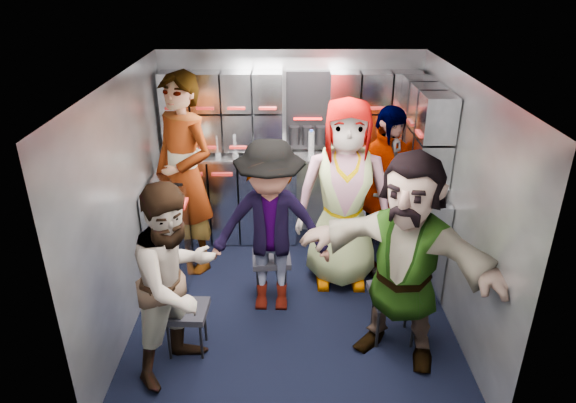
{
  "coord_description": "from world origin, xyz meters",
  "views": [
    {
      "loc": [
        -0.06,
        -3.94,
        2.92
      ],
      "look_at": [
        -0.04,
        0.35,
        0.91
      ],
      "focal_mm": 32.0,
      "sensor_mm": 36.0,
      "label": 1
    }
  ],
  "objects_px": {
    "jump_seat_mid_left": "(272,261)",
    "jump_seat_center": "(340,237)",
    "jump_seat_near_right": "(395,297)",
    "attendant_arc_d": "(383,192)",
    "jump_seat_near_left": "(185,313)",
    "attendant_arc_b": "(270,228)",
    "attendant_arc_e": "(405,261)",
    "attendant_standing": "(185,176)",
    "attendant_arc_a": "(176,282)",
    "attendant_arc_c": "(344,196)",
    "jump_seat_mid_right": "(377,222)"
  },
  "relations": [
    {
      "from": "jump_seat_mid_left",
      "to": "jump_seat_center",
      "type": "bearing_deg",
      "value": 32.06
    },
    {
      "from": "jump_seat_near_right",
      "to": "attendant_arc_d",
      "type": "relative_size",
      "value": 0.27
    },
    {
      "from": "jump_seat_near_left",
      "to": "attendant_arc_b",
      "type": "height_order",
      "value": "attendant_arc_b"
    },
    {
      "from": "attendant_arc_d",
      "to": "attendant_arc_e",
      "type": "relative_size",
      "value": 0.99
    },
    {
      "from": "attendant_standing",
      "to": "attendant_arc_a",
      "type": "relative_size",
      "value": 1.29
    },
    {
      "from": "attendant_arc_b",
      "to": "attendant_arc_c",
      "type": "xyz_separation_m",
      "value": [
        0.68,
        0.43,
        0.12
      ]
    },
    {
      "from": "jump_seat_near_left",
      "to": "attendant_arc_b",
      "type": "xyz_separation_m",
      "value": [
        0.67,
        0.61,
        0.44
      ]
    },
    {
      "from": "jump_seat_near_left",
      "to": "attendant_arc_c",
      "type": "bearing_deg",
      "value": 37.35
    },
    {
      "from": "jump_seat_mid_left",
      "to": "attendant_arc_d",
      "type": "relative_size",
      "value": 0.24
    },
    {
      "from": "jump_seat_mid_left",
      "to": "attendant_arc_a",
      "type": "distance_m",
      "value": 1.25
    },
    {
      "from": "attendant_arc_c",
      "to": "attendant_arc_d",
      "type": "height_order",
      "value": "attendant_arc_c"
    },
    {
      "from": "attendant_standing",
      "to": "attendant_arc_d",
      "type": "height_order",
      "value": "attendant_standing"
    },
    {
      "from": "attendant_arc_a",
      "to": "attendant_arc_d",
      "type": "xyz_separation_m",
      "value": [
        1.76,
        1.43,
        0.08
      ]
    },
    {
      "from": "jump_seat_near_right",
      "to": "attendant_standing",
      "type": "xyz_separation_m",
      "value": [
        -1.89,
        1.18,
        0.6
      ]
    },
    {
      "from": "jump_seat_near_right",
      "to": "attendant_standing",
      "type": "relative_size",
      "value": 0.23
    },
    {
      "from": "jump_seat_near_right",
      "to": "attendant_arc_e",
      "type": "distance_m",
      "value": 0.49
    },
    {
      "from": "jump_seat_center",
      "to": "attendant_arc_b",
      "type": "xyz_separation_m",
      "value": [
        -0.68,
        -0.61,
        0.43
      ]
    },
    {
      "from": "attendant_standing",
      "to": "attendant_arc_b",
      "type": "xyz_separation_m",
      "value": [
        0.86,
        -0.72,
        -0.2
      ]
    },
    {
      "from": "jump_seat_mid_right",
      "to": "attendant_arc_d",
      "type": "bearing_deg",
      "value": -90.0
    },
    {
      "from": "jump_seat_near_right",
      "to": "attendant_arc_b",
      "type": "xyz_separation_m",
      "value": [
        -1.03,
        0.46,
        0.4
      ]
    },
    {
      "from": "jump_seat_near_left",
      "to": "jump_seat_near_right",
      "type": "height_order",
      "value": "jump_seat_near_right"
    },
    {
      "from": "jump_seat_near_left",
      "to": "attendant_arc_d",
      "type": "distance_m",
      "value": 2.22
    },
    {
      "from": "jump_seat_center",
      "to": "attendant_arc_c",
      "type": "bearing_deg",
      "value": -90.0
    },
    {
      "from": "jump_seat_near_right",
      "to": "attendant_arc_e",
      "type": "xyz_separation_m",
      "value": [
        -0.0,
        -0.18,
        0.46
      ]
    },
    {
      "from": "jump_seat_near_right",
      "to": "attendant_arc_b",
      "type": "height_order",
      "value": "attendant_arc_b"
    },
    {
      "from": "attendant_standing",
      "to": "attendant_arc_c",
      "type": "relative_size",
      "value": 1.09
    },
    {
      "from": "jump_seat_center",
      "to": "attendant_arc_a",
      "type": "distance_m",
      "value": 1.99
    },
    {
      "from": "attendant_arc_a",
      "to": "attendant_arc_c",
      "type": "xyz_separation_m",
      "value": [
        1.36,
        1.21,
        0.14
      ]
    },
    {
      "from": "jump_seat_center",
      "to": "attendant_arc_a",
      "type": "relative_size",
      "value": 0.27
    },
    {
      "from": "attendant_arc_b",
      "to": "attendant_arc_d",
      "type": "relative_size",
      "value": 0.93
    },
    {
      "from": "jump_seat_near_left",
      "to": "attendant_arc_c",
      "type": "xyz_separation_m",
      "value": [
        1.36,
        1.03,
        0.56
      ]
    },
    {
      "from": "attendant_arc_d",
      "to": "attendant_arc_c",
      "type": "bearing_deg",
      "value": 176.77
    },
    {
      "from": "jump_seat_mid_left",
      "to": "attendant_arc_d",
      "type": "bearing_deg",
      "value": 22.93
    },
    {
      "from": "jump_seat_mid_left",
      "to": "jump_seat_mid_right",
      "type": "bearing_deg",
      "value": 30.46
    },
    {
      "from": "jump_seat_near_left",
      "to": "attendant_arc_e",
      "type": "distance_m",
      "value": 1.78
    },
    {
      "from": "jump_seat_center",
      "to": "jump_seat_mid_left",
      "type": "bearing_deg",
      "value": -147.94
    },
    {
      "from": "jump_seat_mid_right",
      "to": "jump_seat_mid_left",
      "type": "bearing_deg",
      "value": -149.54
    },
    {
      "from": "jump_seat_mid_right",
      "to": "attendant_standing",
      "type": "distance_m",
      "value": 2.03
    },
    {
      "from": "attendant_standing",
      "to": "jump_seat_mid_right",
      "type": "bearing_deg",
      "value": 41.42
    },
    {
      "from": "attendant_arc_b",
      "to": "attendant_arc_e",
      "type": "relative_size",
      "value": 0.93
    },
    {
      "from": "jump_seat_near_right",
      "to": "attendant_arc_b",
      "type": "relative_size",
      "value": 0.29
    },
    {
      "from": "jump_seat_near_left",
      "to": "jump_seat_mid_right",
      "type": "height_order",
      "value": "jump_seat_mid_right"
    },
    {
      "from": "attendant_arc_a",
      "to": "attendant_arc_b",
      "type": "relative_size",
      "value": 0.97
    },
    {
      "from": "jump_seat_center",
      "to": "attendant_arc_c",
      "type": "relative_size",
      "value": 0.23
    },
    {
      "from": "attendant_standing",
      "to": "attendant_arc_e",
      "type": "height_order",
      "value": "attendant_standing"
    },
    {
      "from": "jump_seat_near_right",
      "to": "jump_seat_mid_left",
      "type": "bearing_deg",
      "value": 148.22
    },
    {
      "from": "attendant_arc_a",
      "to": "attendant_arc_b",
      "type": "bearing_deg",
      "value": -5.54
    },
    {
      "from": "jump_seat_mid_left",
      "to": "attendant_arc_b",
      "type": "xyz_separation_m",
      "value": [
        0.0,
        -0.18,
        0.44
      ]
    },
    {
      "from": "jump_seat_center",
      "to": "attendant_arc_e",
      "type": "bearing_deg",
      "value": -74.36
    },
    {
      "from": "attendant_arc_a",
      "to": "jump_seat_mid_right",
      "type": "bearing_deg",
      "value": -12.68
    }
  ]
}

